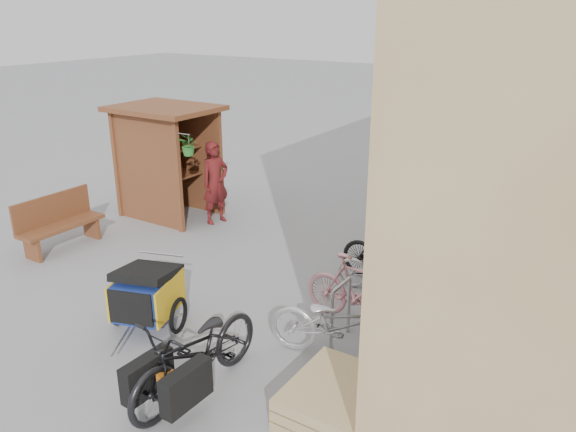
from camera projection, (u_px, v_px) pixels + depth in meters
The scene contains 17 objects.
ground at pixel (210, 297), 8.88m from camera, with size 80.00×80.00×0.00m, color gray.
kiosk at pixel (164, 146), 11.96m from camera, with size 2.49×1.65×2.40m.
bike_rack at pixel (407, 247), 9.44m from camera, with size 0.05×5.35×0.86m.
pallet_stack at pixel (337, 401), 6.18m from camera, with size 1.00×1.20×0.40m.
bench at pixel (58, 221), 10.56m from camera, with size 0.50×1.64×1.04m.
shopping_carts at pixel (506, 188), 12.21m from camera, with size 0.61×1.69×1.09m.
child_trailer at pixel (147, 293), 7.87m from camera, with size 1.09×1.68×0.97m.
cargo_bike at pixel (196, 354), 6.46m from camera, with size 0.79×2.08×1.08m.
person_kiosk at pixel (215, 183), 11.75m from camera, with size 0.64×0.42×1.75m, color maroon.
bike_0 at pixel (340, 325), 7.16m from camera, with size 0.65×1.86×0.98m, color #AEAEB3.
bike_1 at pixel (360, 291), 7.95m from camera, with size 0.49×1.72×1.04m, color #D48992.
bike_2 at pixel (384, 269), 8.91m from camera, with size 0.53×1.51×0.80m, color #B4B4B0.
bike_3 at pixel (389, 255), 9.17m from camera, with size 0.47×1.66×1.00m, color black.
bike_4 at pixel (421, 242), 9.81m from camera, with size 0.60×1.71×0.90m, color teal.
bike_5 at pixel (420, 232), 10.04m from camera, with size 0.50×1.79×1.07m, color #D48992.
bike_6 at pixel (447, 221), 10.72m from camera, with size 0.65×1.85×0.97m, color maroon.
bike_7 at pixel (447, 217), 10.95m from camera, with size 0.44×1.56×0.93m, color black.
Camera 1 is at (5.29, -5.99, 4.26)m, focal length 35.00 mm.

